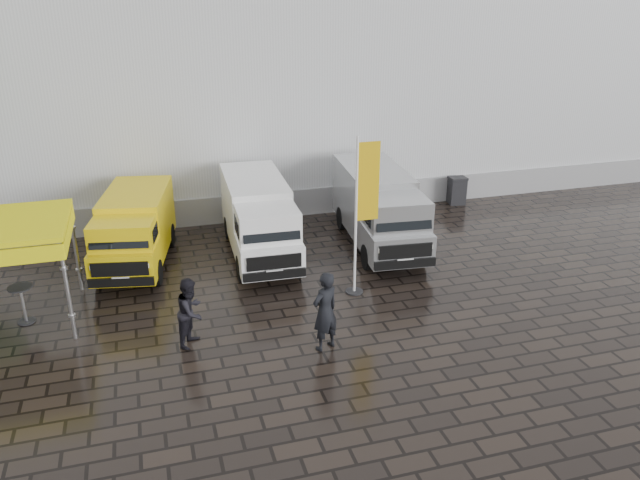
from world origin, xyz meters
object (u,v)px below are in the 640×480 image
object	(u,v)px
flagpole	(362,209)
person_tent	(191,312)
van_white	(259,220)
cocktail_table	(23,305)
wheelie_bin	(457,190)
person_front	(325,311)
van_yellow	(135,232)
canopy_tent	(4,230)
van_silver	(379,210)

from	to	relation	value
flagpole	person_tent	world-z (taller)	flagpole
van_white	flagpole	size ratio (longest dim) A/B	1.22
cocktail_table	wheelie_bin	size ratio (longest dim) A/B	0.94
person_front	van_yellow	bearing A→B (deg)	-81.07
canopy_tent	flagpole	distance (m)	8.98
canopy_tent	person_tent	distance (m)	5.03
van_yellow	flagpole	distance (m)	7.15
van_yellow	person_front	size ratio (longest dim) A/B	2.37
van_yellow	van_white	xyz separation A→B (m)	(3.77, -0.31, 0.10)
cocktail_table	person_front	bearing A→B (deg)	-25.42
flagpole	wheelie_bin	world-z (taller)	flagpole
person_tent	van_silver	bearing A→B (deg)	-23.80
van_yellow	person_front	world-z (taller)	van_yellow
cocktail_table	wheelie_bin	distance (m)	16.02
person_front	person_tent	world-z (taller)	person_front
flagpole	van_yellow	bearing A→B (deg)	148.50
van_white	wheelie_bin	bearing A→B (deg)	20.87
person_tent	flagpole	bearing A→B (deg)	-41.65
wheelie_bin	person_tent	world-z (taller)	person_tent
wheelie_bin	van_white	bearing A→B (deg)	-153.12
canopy_tent	person_front	world-z (taller)	canopy_tent
person_front	person_tent	bearing A→B (deg)	-45.06
cocktail_table	person_front	distance (m)	7.78
wheelie_bin	person_front	world-z (taller)	person_front
flagpole	cocktail_table	world-z (taller)	flagpole
flagpole	person_front	xyz separation A→B (m)	(-1.82, -2.57, -1.47)
van_white	van_silver	size ratio (longest dim) A/B	0.97
van_silver	cocktail_table	size ratio (longest dim) A/B	5.56
cocktail_table	wheelie_bin	xyz separation A→B (m)	(15.07, 5.42, 0.03)
van_white	van_yellow	bearing A→B (deg)	177.68
canopy_tent	person_front	size ratio (longest dim) A/B	1.49
van_yellow	cocktail_table	xyz separation A→B (m)	(-2.84, -2.91, -0.58)
van_silver	person_front	world-z (taller)	van_silver
van_white	cocktail_table	bearing A→B (deg)	-156.18
van_yellow	van_white	bearing A→B (deg)	6.24
van_white	van_silver	xyz separation A→B (m)	(3.93, -0.29, 0.04)
canopy_tent	person_front	distance (m)	8.06
van_silver	person_tent	size ratio (longest dim) A/B	3.27
van_yellow	wheelie_bin	xyz separation A→B (m)	(12.23, 2.51, -0.54)
person_tent	van_white	bearing A→B (deg)	3.14
van_white	canopy_tent	size ratio (longest dim) A/B	1.85
van_silver	canopy_tent	xyz separation A→B (m)	(-10.65, -2.19, 1.29)
van_yellow	canopy_tent	size ratio (longest dim) A/B	1.59
wheelie_bin	flagpole	bearing A→B (deg)	-126.87
person_tent	person_front	bearing A→B (deg)	-78.87
van_yellow	person_front	xyz separation A→B (m)	(4.17, -6.24, -0.09)
van_white	person_front	xyz separation A→B (m)	(0.40, -5.93, -0.19)
person_front	cocktail_table	bearing A→B (deg)	-50.24
van_silver	wheelie_bin	bearing A→B (deg)	39.78
canopy_tent	flagpole	world-z (taller)	flagpole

